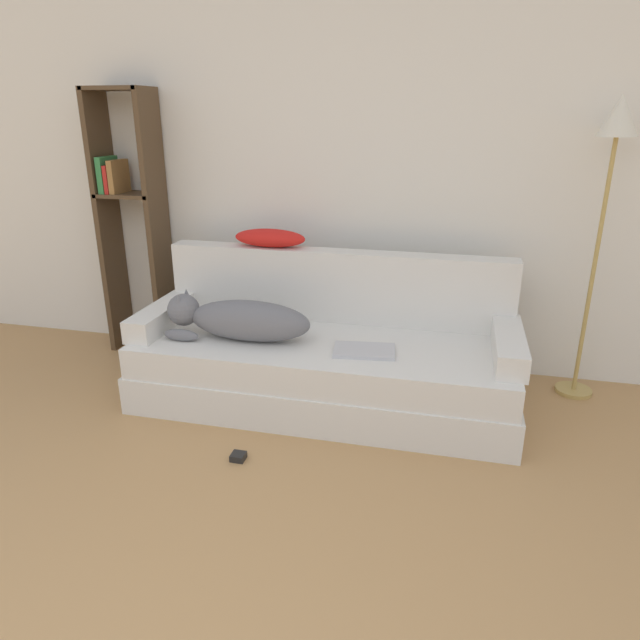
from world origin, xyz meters
TOP-DOWN VIEW (x-y plane):
  - wall_back at (0.00, 3.03)m, footprint 6.90×0.06m
  - couch at (0.14, 2.34)m, footprint 2.10×0.83m
  - couch_backrest at (0.14, 2.69)m, footprint 2.06×0.15m
  - couch_arm_left at (-0.84, 2.34)m, footprint 0.15×0.64m
  - couch_arm_right at (1.11, 2.34)m, footprint 0.15×0.64m
  - dog at (-0.32, 2.24)m, footprint 0.83×0.25m
  - laptop at (0.38, 2.22)m, footprint 0.34×0.24m
  - throw_pillow at (-0.28, 2.70)m, footprint 0.44×0.17m
  - bookshelf at (-1.29, 2.85)m, footprint 0.40×0.26m
  - floor_lamp at (1.56, 2.80)m, footprint 0.21×0.21m
  - power_adapter at (-0.13, 1.67)m, footprint 0.07×0.07m

SIDE VIEW (x-z plane):
  - power_adapter at x=-0.13m, z-range 0.00..0.03m
  - couch at x=0.14m, z-range 0.00..0.38m
  - laptop at x=0.38m, z-range 0.38..0.40m
  - couch_arm_left at x=-0.84m, z-range 0.38..0.51m
  - couch_arm_right at x=1.11m, z-range 0.38..0.51m
  - dog at x=-0.32m, z-range 0.37..0.62m
  - couch_backrest at x=0.14m, z-range 0.38..0.81m
  - throw_pillow at x=-0.28m, z-range 0.81..0.91m
  - bookshelf at x=-1.29m, z-range 0.09..1.81m
  - floor_lamp at x=1.56m, z-range 0.50..2.16m
  - wall_back at x=0.00m, z-range 0.00..2.70m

